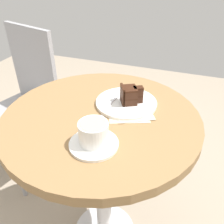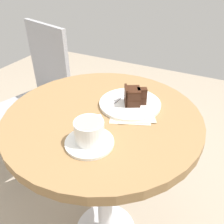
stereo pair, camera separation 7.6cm
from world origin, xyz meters
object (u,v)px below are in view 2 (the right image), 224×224
fork (126,94)px  cafe_chair (41,90)px  teaspoon (97,132)px  cake_slice (134,96)px  saucer (89,142)px  napkin (133,113)px  coffee_cup (90,130)px  cake_plate (130,104)px

fork → cafe_chair: cafe_chair is taller
teaspoon → cake_slice: bearing=52.6°
cake_slice → cafe_chair: cafe_chair is taller
saucer → napkin: (0.20, -0.05, -0.00)m
cake_slice → fork: size_ratio=0.57×
cake_slice → napkin: (-0.04, -0.02, -0.04)m
napkin → cafe_chair: cafe_chair is taller
teaspoon → cafe_chair: 0.83m
saucer → coffee_cup: 0.04m
saucer → cafe_chair: (0.50, 0.66, -0.22)m
fork → cafe_chair: size_ratio=0.17×
coffee_cup → cake_slice: cake_slice is taller
cake_slice → fork: (0.05, 0.05, -0.03)m
saucer → fork: fork is taller
fork → napkin: fork is taller
cafe_chair → coffee_cup: bearing=-20.4°
cafe_chair → cake_plate: bearing=-3.6°
coffee_cup → napkin: (0.20, -0.05, -0.04)m
saucer → fork: 0.30m
saucer → fork: bearing=2.7°
saucer → fork: (0.30, 0.01, 0.01)m
napkin → cafe_chair: (0.29, 0.71, -0.22)m
coffee_cup → cake_slice: (0.24, -0.04, -0.00)m
cafe_chair → saucer: bearing=-20.8°
saucer → teaspoon: size_ratio=1.66×
cake_plate → cafe_chair: bearing=70.1°
napkin → cafe_chair: bearing=67.5°
coffee_cup → fork: size_ratio=0.76×
cake_slice → cake_plate: bearing=74.9°
teaspoon → napkin: teaspoon is taller
saucer → cake_plate: 0.25m
teaspoon → cake_plate: size_ratio=0.39×
coffee_cup → fork: coffee_cup is taller
coffee_cup → cafe_chair: bearing=53.3°
teaspoon → cake_slice: (0.20, -0.03, 0.03)m
cake_plate → fork: (0.04, 0.04, 0.01)m
cake_plate → cake_slice: 0.04m
teaspoon → fork: (0.25, 0.02, 0.00)m
coffee_cup → fork: bearing=2.4°
teaspoon → cake_slice: cake_slice is taller
fork → coffee_cup: bearing=-167.6°
saucer → napkin: saucer is taller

